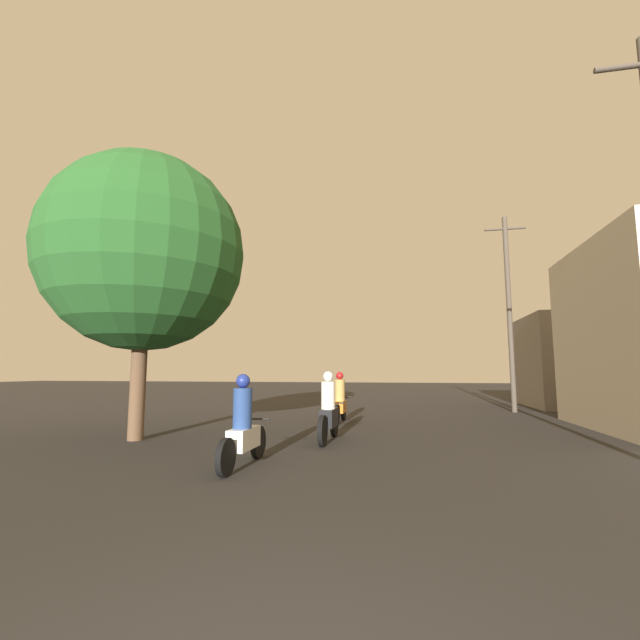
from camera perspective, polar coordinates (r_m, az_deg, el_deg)
motorcycle_white at (r=7.62m, az=-10.18°, el=-14.16°), size 0.60×2.04×1.56m
motorcycle_black at (r=10.14m, az=1.17°, el=-12.31°), size 0.60×2.14×1.60m
motorcycle_orange at (r=13.77m, az=2.69°, el=-10.88°), size 0.60×1.95×1.58m
building_right_far at (r=22.84m, az=32.22°, el=-4.65°), size 5.30×5.01×4.12m
utility_pole_far at (r=18.91m, az=23.90°, el=1.48°), size 1.60×0.20×7.96m
street_tree at (r=11.51m, az=-22.36°, el=8.23°), size 4.84×4.84×6.93m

